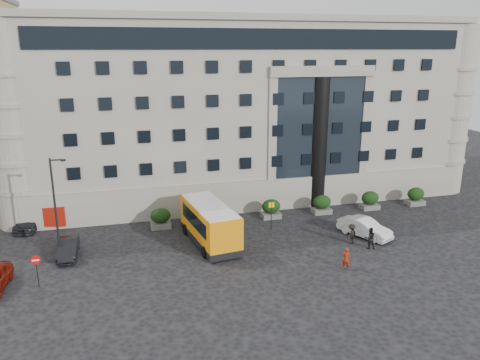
{
  "coord_description": "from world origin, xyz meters",
  "views": [
    {
      "loc": [
        -6.82,
        -32.06,
        15.67
      ],
      "look_at": [
        2.45,
        4.29,
        5.0
      ],
      "focal_mm": 35.0,
      "sensor_mm": 36.0,
      "label": 1
    }
  ],
  "objects_px": {
    "hedge_b": "(217,213)",
    "parked_car_c": "(29,221)",
    "hedge_e": "(370,200)",
    "minibus": "(210,222)",
    "hedge_a": "(161,218)",
    "street_lamp": "(56,206)",
    "bus_stop_sign": "(271,211)",
    "hedge_d": "(322,204)",
    "parked_car_d": "(22,204)",
    "parked_car_b": "(68,248)",
    "pedestrian_b": "(370,238)",
    "no_entry_sign": "(36,265)",
    "white_taxi": "(365,228)",
    "pedestrian_a": "(346,259)",
    "hedge_f": "(416,196)",
    "hedge_c": "(271,209)",
    "pedestrian_c": "(352,234)",
    "red_truck": "(60,204)"
  },
  "relations": [
    {
      "from": "parked_car_d",
      "to": "parked_car_b",
      "type": "bearing_deg",
      "value": -66.29
    },
    {
      "from": "street_lamp",
      "to": "pedestrian_b",
      "type": "distance_m",
      "value": 24.42
    },
    {
      "from": "hedge_c",
      "to": "pedestrian_b",
      "type": "relative_size",
      "value": 1.03
    },
    {
      "from": "parked_car_c",
      "to": "parked_car_b",
      "type": "bearing_deg",
      "value": -54.24
    },
    {
      "from": "street_lamp",
      "to": "pedestrian_c",
      "type": "distance_m",
      "value": 23.3
    },
    {
      "from": "hedge_e",
      "to": "parked_car_c",
      "type": "height_order",
      "value": "hedge_e"
    },
    {
      "from": "hedge_f",
      "to": "street_lamp",
      "type": "height_order",
      "value": "street_lamp"
    },
    {
      "from": "hedge_e",
      "to": "pedestrian_a",
      "type": "bearing_deg",
      "value": -126.06
    },
    {
      "from": "street_lamp",
      "to": "bus_stop_sign",
      "type": "distance_m",
      "value": 17.75
    },
    {
      "from": "hedge_b",
      "to": "street_lamp",
      "type": "height_order",
      "value": "street_lamp"
    },
    {
      "from": "minibus",
      "to": "parked_car_d",
      "type": "bearing_deg",
      "value": 134.33
    },
    {
      "from": "street_lamp",
      "to": "hedge_f",
      "type": "bearing_deg",
      "value": 8.05
    },
    {
      "from": "street_lamp",
      "to": "red_truck",
      "type": "xyz_separation_m",
      "value": [
        -0.99,
        9.49,
        -2.88
      ]
    },
    {
      "from": "red_truck",
      "to": "pedestrian_b",
      "type": "xyz_separation_m",
      "value": [
        24.85,
        -13.37,
        -0.59
      ]
    },
    {
      "from": "street_lamp",
      "to": "white_taxi",
      "type": "bearing_deg",
      "value": -3.45
    },
    {
      "from": "minibus",
      "to": "bus_stop_sign",
      "type": "bearing_deg",
      "value": 6.06
    },
    {
      "from": "no_entry_sign",
      "to": "bus_stop_sign",
      "type": "bearing_deg",
      "value": 18.08
    },
    {
      "from": "parked_car_b",
      "to": "pedestrian_c",
      "type": "xyz_separation_m",
      "value": [
        22.44,
        -3.21,
        0.18
      ]
    },
    {
      "from": "hedge_f",
      "to": "bus_stop_sign",
      "type": "height_order",
      "value": "bus_stop_sign"
    },
    {
      "from": "bus_stop_sign",
      "to": "hedge_c",
      "type": "bearing_deg",
      "value": 72.18
    },
    {
      "from": "parked_car_b",
      "to": "parked_car_d",
      "type": "xyz_separation_m",
      "value": [
        -5.5,
        12.45,
        0.03
      ]
    },
    {
      "from": "minibus",
      "to": "street_lamp",
      "type": "bearing_deg",
      "value": 173.56
    },
    {
      "from": "hedge_a",
      "to": "hedge_e",
      "type": "relative_size",
      "value": 1.0
    },
    {
      "from": "hedge_b",
      "to": "parked_car_d",
      "type": "relative_size",
      "value": 0.36
    },
    {
      "from": "hedge_e",
      "to": "hedge_f",
      "type": "xyz_separation_m",
      "value": [
        5.2,
        0.0,
        0.0
      ]
    },
    {
      "from": "hedge_a",
      "to": "pedestrian_b",
      "type": "bearing_deg",
      "value": -28.6
    },
    {
      "from": "hedge_a",
      "to": "hedge_b",
      "type": "xyz_separation_m",
      "value": [
        5.2,
        0.0,
        0.0
      ]
    },
    {
      "from": "hedge_c",
      "to": "hedge_f",
      "type": "bearing_deg",
      "value": 0.0
    },
    {
      "from": "hedge_b",
      "to": "hedge_c",
      "type": "distance_m",
      "value": 5.2
    },
    {
      "from": "minibus",
      "to": "pedestrian_b",
      "type": "distance_m",
      "value": 13.04
    },
    {
      "from": "white_taxi",
      "to": "pedestrian_a",
      "type": "xyz_separation_m",
      "value": [
        -4.39,
        -5.26,
        0.06
      ]
    },
    {
      "from": "pedestrian_c",
      "to": "red_truck",
      "type": "bearing_deg",
      "value": -55.88
    },
    {
      "from": "white_taxi",
      "to": "pedestrian_b",
      "type": "distance_m",
      "value": 2.54
    },
    {
      "from": "hedge_c",
      "to": "hedge_a",
      "type": "bearing_deg",
      "value": 180.0
    },
    {
      "from": "hedge_b",
      "to": "hedge_e",
      "type": "relative_size",
      "value": 1.0
    },
    {
      "from": "hedge_e",
      "to": "minibus",
      "type": "relative_size",
      "value": 0.22
    },
    {
      "from": "hedge_e",
      "to": "parked_car_c",
      "type": "bearing_deg",
      "value": 174.77
    },
    {
      "from": "bus_stop_sign",
      "to": "pedestrian_c",
      "type": "xyz_separation_m",
      "value": [
        5.44,
        -4.65,
        -0.87
      ]
    },
    {
      "from": "minibus",
      "to": "pedestrian_a",
      "type": "bearing_deg",
      "value": -48.28
    },
    {
      "from": "hedge_d",
      "to": "parked_car_c",
      "type": "xyz_separation_m",
      "value": [
        -27.06,
        2.95,
        -0.27
      ]
    },
    {
      "from": "no_entry_sign",
      "to": "white_taxi",
      "type": "distance_m",
      "value": 25.92
    },
    {
      "from": "pedestrian_a",
      "to": "no_entry_sign",
      "type": "bearing_deg",
      "value": 12.02
    },
    {
      "from": "hedge_e",
      "to": "hedge_f",
      "type": "height_order",
      "value": "same"
    },
    {
      "from": "hedge_a",
      "to": "hedge_e",
      "type": "bearing_deg",
      "value": 0.0
    },
    {
      "from": "parked_car_c",
      "to": "hedge_d",
      "type": "bearing_deg",
      "value": 0.73
    },
    {
      "from": "hedge_b",
      "to": "parked_car_c",
      "type": "distance_m",
      "value": 16.92
    },
    {
      "from": "street_lamp",
      "to": "parked_car_b",
      "type": "height_order",
      "value": "street_lamp"
    },
    {
      "from": "hedge_f",
      "to": "parked_car_c",
      "type": "height_order",
      "value": "hedge_f"
    },
    {
      "from": "hedge_b",
      "to": "parked_car_c",
      "type": "bearing_deg",
      "value": 169.95
    },
    {
      "from": "hedge_b",
      "to": "hedge_d",
      "type": "height_order",
      "value": "same"
    }
  ]
}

